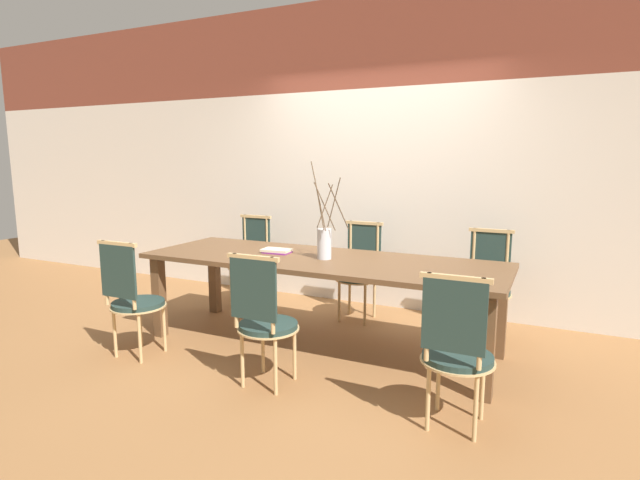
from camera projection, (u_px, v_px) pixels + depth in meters
ground_plane at (320, 346)px, 4.23m from camera, size 16.00×16.00×0.00m
wall_rear at (377, 156)px, 5.20m from camera, size 12.00×0.06×3.20m
dining_table at (320, 268)px, 4.12m from camera, size 3.00×1.00×0.76m
chair_near_leftend at (133, 297)px, 3.92m from camera, size 0.43×0.43×0.95m
chair_near_left at (264, 318)px, 3.41m from camera, size 0.43×0.43×0.95m
chair_near_center at (456, 349)px, 2.85m from camera, size 0.43×0.43×0.95m
chair_far_leftend at (250, 258)px, 5.44m from camera, size 0.43×0.43×0.95m
chair_far_left at (359, 269)px, 4.90m from camera, size 0.43×0.43×0.95m
chair_far_center at (487, 282)px, 4.38m from camera, size 0.43×0.43×0.95m
vase_centerpiece at (324, 242)px, 4.05m from camera, size 0.26×0.30×0.79m
book_stack at (277, 251)px, 4.33m from camera, size 0.26×0.18×0.03m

